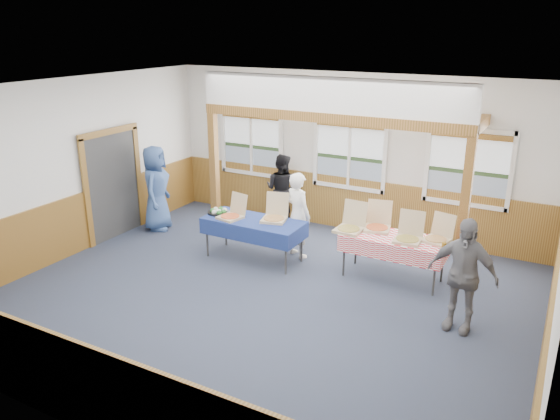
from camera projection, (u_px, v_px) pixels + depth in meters
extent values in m
plane|color=#252C3C|center=(264.00, 297.00, 8.57)|extent=(8.00, 8.00, 0.00)
plane|color=white|center=(261.00, 90.00, 7.54)|extent=(8.00, 8.00, 0.00)
plane|color=silver|center=(350.00, 153.00, 10.97)|extent=(8.00, 0.00, 8.00)
plane|color=silver|center=(76.00, 299.00, 5.14)|extent=(8.00, 0.00, 8.00)
plane|color=silver|center=(72.00, 168.00, 9.86)|extent=(0.00, 8.00, 8.00)
cube|color=brown|center=(348.00, 203.00, 11.28)|extent=(7.98, 0.05, 1.10)
cube|color=brown|center=(90.00, 391.00, 5.50)|extent=(7.98, 0.05, 1.10)
cube|color=brown|center=(80.00, 223.00, 10.19)|extent=(0.05, 6.98, 1.10)
cube|color=brown|center=(547.00, 330.00, 6.60)|extent=(0.05, 6.98, 1.10)
cube|color=#333333|center=(113.00, 185.00, 10.77)|extent=(0.06, 1.30, 2.10)
cube|color=white|center=(252.00, 173.00, 12.18)|extent=(1.52, 0.05, 0.08)
cube|color=white|center=(251.00, 111.00, 11.73)|extent=(1.52, 0.05, 0.08)
cube|color=white|center=(223.00, 140.00, 12.29)|extent=(0.08, 0.05, 1.46)
cube|color=white|center=(281.00, 146.00, 11.62)|extent=(0.08, 0.05, 1.46)
cube|color=white|center=(251.00, 143.00, 11.96)|extent=(0.05, 0.05, 1.30)
cube|color=gray|center=(252.00, 160.00, 12.11)|extent=(1.40, 0.02, 0.52)
cube|color=#263C1E|center=(252.00, 147.00, 12.02)|extent=(1.40, 0.02, 0.08)
cube|color=silver|center=(252.00, 129.00, 11.89)|extent=(1.40, 0.02, 0.70)
cube|color=brown|center=(250.00, 116.00, 11.75)|extent=(1.40, 0.07, 0.10)
cube|color=white|center=(348.00, 187.00, 11.14)|extent=(1.52, 0.05, 0.08)
cube|color=white|center=(351.00, 120.00, 10.69)|extent=(1.52, 0.05, 0.08)
cube|color=white|center=(316.00, 150.00, 11.25)|extent=(0.08, 0.05, 1.46)
cube|color=white|center=(385.00, 158.00, 10.58)|extent=(0.08, 0.05, 1.46)
cube|color=white|center=(349.00, 154.00, 10.92)|extent=(0.05, 0.05, 1.30)
cube|color=gray|center=(349.00, 172.00, 11.07)|extent=(1.40, 0.02, 0.52)
cube|color=#263C1E|center=(350.00, 158.00, 10.98)|extent=(1.40, 0.02, 0.08)
cube|color=silver|center=(351.00, 139.00, 10.85)|extent=(1.40, 0.02, 0.70)
cube|color=brown|center=(350.00, 125.00, 10.71)|extent=(1.40, 0.07, 0.10)
cube|color=white|center=(464.00, 204.00, 10.10)|extent=(1.52, 0.05, 0.08)
cube|color=white|center=(472.00, 130.00, 9.65)|extent=(1.52, 0.05, 0.08)
cube|color=white|center=(427.00, 163.00, 10.21)|extent=(0.08, 0.05, 1.46)
cube|color=white|center=(512.00, 173.00, 9.54)|extent=(0.08, 0.05, 1.46)
cube|color=white|center=(468.00, 168.00, 9.87)|extent=(0.05, 0.05, 1.30)
cube|color=gray|center=(466.00, 188.00, 10.03)|extent=(1.40, 0.02, 0.52)
cube|color=#263C1E|center=(468.00, 172.00, 9.94)|extent=(1.40, 0.02, 0.08)
cube|color=silver|center=(470.00, 151.00, 9.81)|extent=(1.40, 0.02, 0.70)
cube|color=brown|center=(471.00, 136.00, 9.67)|extent=(1.40, 0.07, 0.10)
cube|color=brown|center=(214.00, 171.00, 11.23)|extent=(0.15, 0.15, 2.40)
cube|color=brown|center=(465.00, 208.00, 8.97)|extent=(0.15, 0.15, 2.40)
cube|color=brown|center=(327.00, 118.00, 9.68)|extent=(5.15, 0.18, 0.18)
cylinder|color=#333333|center=(207.00, 238.00, 9.97)|extent=(0.04, 0.04, 0.73)
cylinder|color=#333333|center=(226.00, 227.00, 10.47)|extent=(0.04, 0.04, 0.73)
cylinder|color=#333333|center=(286.00, 255.00, 9.23)|extent=(0.04, 0.04, 0.73)
cylinder|color=#333333|center=(302.00, 243.00, 9.74)|extent=(0.04, 0.04, 0.73)
cube|color=#333333|center=(254.00, 221.00, 9.73)|extent=(1.83, 0.94, 0.03)
cube|color=navy|center=(254.00, 220.00, 9.73)|extent=(1.89, 1.01, 0.01)
cube|color=navy|center=(242.00, 235.00, 9.45)|extent=(1.80, 0.23, 0.28)
cube|color=navy|center=(265.00, 221.00, 10.10)|extent=(1.80, 0.23, 0.28)
cylinder|color=#333333|center=(344.00, 256.00, 9.19)|extent=(0.04, 0.04, 0.73)
cylinder|color=#333333|center=(356.00, 245.00, 9.65)|extent=(0.04, 0.04, 0.73)
cylinder|color=#333333|center=(434.00, 274.00, 8.50)|extent=(0.04, 0.04, 0.73)
cylinder|color=#333333|center=(443.00, 261.00, 8.97)|extent=(0.04, 0.04, 0.73)
cube|color=#333333|center=(394.00, 238.00, 8.96)|extent=(1.77, 1.17, 0.03)
cube|color=red|center=(394.00, 237.00, 8.95)|extent=(1.85, 1.24, 0.01)
cube|color=red|center=(387.00, 253.00, 8.69)|extent=(1.61, 0.54, 0.28)
cube|color=red|center=(400.00, 238.00, 9.31)|extent=(1.61, 0.54, 0.28)
cube|color=#CDBA88|center=(230.00, 217.00, 9.78)|extent=(0.45, 0.45, 0.04)
cylinder|color=orange|center=(230.00, 216.00, 9.77)|extent=(0.39, 0.39, 0.01)
cube|color=#CDBA88|center=(239.00, 203.00, 9.88)|extent=(0.39, 0.16, 0.37)
cube|color=#CDBA88|center=(274.00, 220.00, 9.66)|extent=(0.50, 0.50, 0.05)
cylinder|color=tan|center=(274.00, 218.00, 9.65)|extent=(0.44, 0.44, 0.01)
cube|color=#CDBA88|center=(277.00, 203.00, 9.82)|extent=(0.42, 0.19, 0.41)
cube|color=#CDBA88|center=(349.00, 230.00, 9.17)|extent=(0.44, 0.44, 0.05)
cylinder|color=#DD9145|center=(349.00, 228.00, 9.16)|extent=(0.39, 0.39, 0.01)
cube|color=#CDBA88|center=(355.00, 213.00, 9.30)|extent=(0.43, 0.12, 0.42)
cube|color=#CDBA88|center=(377.00, 229.00, 9.23)|extent=(0.49, 0.49, 0.05)
cylinder|color=orange|center=(377.00, 227.00, 9.22)|extent=(0.43, 0.43, 0.01)
cube|color=#CDBA88|center=(380.00, 212.00, 9.38)|extent=(0.43, 0.18, 0.41)
cube|color=#CDBA88|center=(407.00, 240.00, 8.73)|extent=(0.43, 0.43, 0.05)
cylinder|color=#DD9145|center=(407.00, 239.00, 8.72)|extent=(0.38, 0.38, 0.01)
cube|color=#CDBA88|center=(412.00, 223.00, 8.87)|extent=(0.42, 0.12, 0.40)
cube|color=#CDBA88|center=(436.00, 241.00, 8.73)|extent=(0.46, 0.46, 0.04)
cylinder|color=tan|center=(436.00, 239.00, 8.72)|extent=(0.40, 0.40, 0.01)
cube|color=#CDBA88|center=(444.00, 225.00, 8.83)|extent=(0.39, 0.18, 0.38)
cylinder|color=black|center=(219.00, 212.00, 10.06)|extent=(0.41, 0.41, 0.03)
cylinder|color=white|center=(219.00, 211.00, 10.05)|extent=(0.09, 0.09, 0.04)
sphere|color=#2D762D|center=(224.00, 212.00, 10.00)|extent=(0.09, 0.09, 0.09)
sphere|color=beige|center=(225.00, 210.00, 10.09)|extent=(0.09, 0.09, 0.09)
sphere|color=#2D762D|center=(221.00, 209.00, 10.15)|extent=(0.09, 0.09, 0.09)
sphere|color=beige|center=(216.00, 209.00, 10.14)|extent=(0.09, 0.09, 0.09)
sphere|color=#2D762D|center=(213.00, 211.00, 10.06)|extent=(0.09, 0.09, 0.09)
sphere|color=beige|center=(214.00, 212.00, 9.97)|extent=(0.09, 0.09, 0.09)
sphere|color=#2D762D|center=(219.00, 213.00, 9.95)|extent=(0.09, 0.09, 0.09)
cylinder|color=#875C16|center=(444.00, 247.00, 8.33)|extent=(0.07, 0.07, 0.15)
imported|color=white|center=(298.00, 215.00, 9.86)|extent=(0.68, 0.58, 1.59)
imported|color=black|center=(282.00, 189.00, 11.52)|extent=(0.75, 0.59, 1.52)
imported|color=#39578F|center=(156.00, 188.00, 11.18)|extent=(0.85, 1.01, 1.76)
imported|color=slate|center=(462.00, 275.00, 7.44)|extent=(1.00, 0.50, 1.64)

